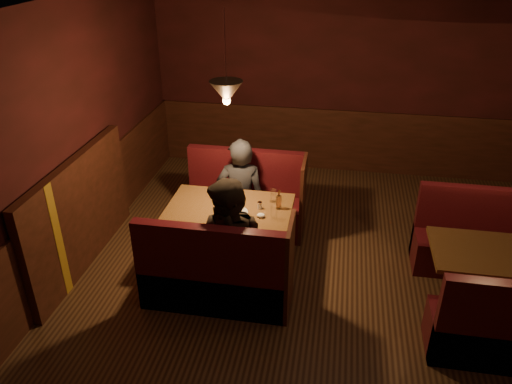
% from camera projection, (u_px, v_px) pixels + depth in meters
% --- Properties ---
extents(room, '(6.02, 7.02, 2.92)m').
position_uv_depth(room, '(315.00, 220.00, 4.70)').
color(room, '#392115').
rests_on(room, ground).
extents(main_table, '(1.39, 0.84, 0.97)m').
position_uv_depth(main_table, '(231.00, 219.00, 5.64)').
color(main_table, brown).
rests_on(main_table, ground).
extents(main_bench_far, '(1.52, 0.54, 1.04)m').
position_uv_depth(main_bench_far, '(246.00, 204.00, 6.44)').
color(main_bench_far, '#3E0C10').
rests_on(main_bench_far, ground).
extents(main_bench_near, '(1.52, 0.54, 1.04)m').
position_uv_depth(main_bench_near, '(217.00, 279.00, 5.07)').
color(main_bench_near, '#3E0C10').
rests_on(main_bench_near, ground).
extents(second_table, '(1.22, 0.78, 0.69)m').
position_uv_depth(second_table, '(492.00, 267.00, 4.95)').
color(second_table, brown).
rests_on(second_table, ground).
extents(second_bench_far, '(1.35, 0.51, 0.96)m').
position_uv_depth(second_bench_far, '(476.00, 244.00, 5.68)').
color(second_bench_far, '#3E0C10').
rests_on(second_bench_far, ground).
extents(second_bench_near, '(1.35, 0.51, 0.96)m').
position_uv_depth(second_bench_near, '(510.00, 335.00, 4.41)').
color(second_bench_near, '#3E0C10').
rests_on(second_bench_near, ground).
extents(diner_a, '(0.64, 0.46, 1.65)m').
position_uv_depth(diner_a, '(240.00, 175.00, 6.07)').
color(diner_a, '#26262A').
rests_on(diner_a, ground).
extents(diner_b, '(1.03, 0.94, 1.72)m').
position_uv_depth(diner_b, '(230.00, 229.00, 4.93)').
color(diner_b, black).
rests_on(diner_b, ground).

